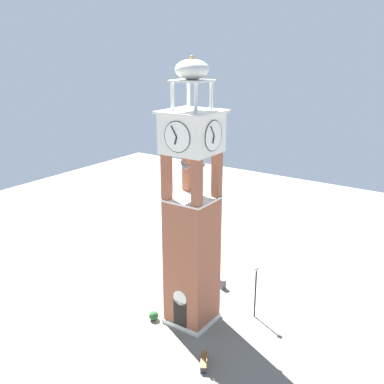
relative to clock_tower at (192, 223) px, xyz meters
name	(u,v)px	position (x,y,z in m)	size (l,w,h in m)	color
ground	(192,320)	(0.00, 0.00, -7.63)	(80.00, 80.00, 0.00)	gray
clock_tower	(192,223)	(0.00, 0.00, 0.00)	(3.54, 3.54, 18.58)	#93543D
park_bench	(205,359)	(3.49, -3.62, -7.14)	(1.17, 1.61, 0.95)	brown
lamp_post	(256,282)	(3.58, 2.96, -4.79)	(0.36, 0.36, 4.12)	black
trash_bin	(223,284)	(-0.43, 5.16, -7.23)	(0.52, 0.52, 0.80)	#4C4C51
shrub_near_entry	(154,316)	(-2.31, -1.59, -7.28)	(0.71, 0.71, 0.69)	#28562D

